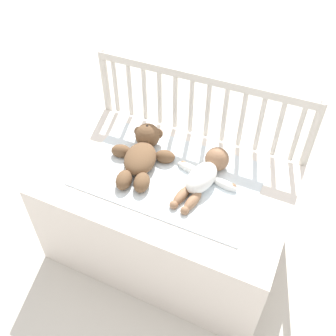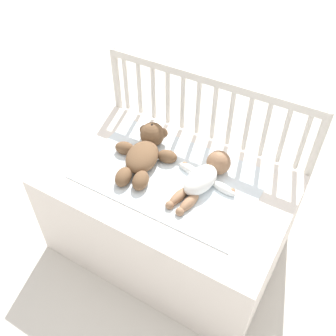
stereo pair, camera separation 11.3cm
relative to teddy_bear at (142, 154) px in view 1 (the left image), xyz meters
name	(u,v)px [view 1 (the left image)]	position (x,y,z in m)	size (l,w,h in m)	color
ground_plane	(167,244)	(0.15, -0.06, -0.54)	(12.00, 12.00, 0.00)	silver
crib_mattress	(167,215)	(0.15, -0.06, -0.29)	(1.08, 0.67, 0.50)	white
crib_rail	(199,118)	(0.15, 0.30, 0.04)	(1.08, 0.04, 0.83)	beige
blanket	(170,175)	(0.16, -0.03, -0.04)	(0.78, 0.49, 0.01)	white
teddy_bear	(142,154)	(0.00, 0.00, 0.00)	(0.31, 0.40, 0.12)	brown
baby	(205,174)	(0.31, 0.00, 0.00)	(0.30, 0.38, 0.11)	white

